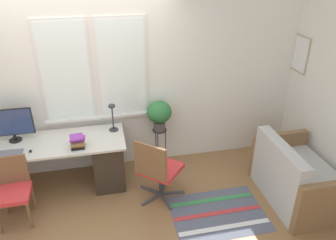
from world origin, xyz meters
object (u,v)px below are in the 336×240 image
Objects in this scene: keyboard at (8,153)px; desk_lamp at (112,113)px; book_stack at (77,142)px; monitor at (12,124)px; office_chair_swivel at (157,169)px; desk_chair_wooden at (13,189)px; plant_stand at (160,135)px; potted_plant at (159,113)px; mouse at (30,151)px; couch_loveseat at (296,179)px.

keyboard is 0.87× the size of desk_lamp.
desk_lamp is 2.01× the size of book_stack.
office_chair_swivel is (1.76, -0.68, -0.49)m from monitor.
monitor is 1.95m from office_chair_swivel.
monitor is 0.85m from desk_chair_wooden.
monitor is 1.99m from plant_stand.
keyboard is 2.02m from potted_plant.
office_chair_swivel reaches higher than keyboard.
desk_chair_wooden is at bearing -121.77° from mouse.
mouse is 0.13× the size of potted_plant.
office_chair_swivel is (1.53, -0.34, -0.26)m from mouse.
plant_stand is at bearing 20.31° from book_stack.
monitor is at bearing 124.64° from mouse.
office_chair_swivel is (0.49, -0.69, -0.50)m from desk_lamp.
desk_chair_wooden is 1.31× the size of plant_stand.
book_stack is 0.45× the size of potted_plant.
monitor is 1.19× the size of potted_plant.
plant_stand is (1.71, 0.42, -0.22)m from mouse.
desk_chair_wooden reaches higher than plant_stand.
desk_lamp reaches higher than plant_stand.
monitor is at bearing 83.88° from keyboard.
keyboard is at bearing -168.47° from plant_stand.
office_chair_swivel reaches higher than mouse.
plant_stand is 0.36m from potted_plant.
keyboard is 0.79× the size of potted_plant.
office_chair_swivel is at bearing -21.08° from monitor.
potted_plant reaches higher than mouse.
desk_chair_wooden is 0.88× the size of office_chair_swivel.
book_stack is 0.91m from desk_chair_wooden.
keyboard is at bearing 100.00° from desk_chair_wooden.
desk_chair_wooden is 1.82× the size of potted_plant.
desk_chair_wooden is at bearing -151.70° from desk_lamp.
plant_stand is at bearing 5.89° from desk_lamp.
mouse is 1.13m from desk_lamp.
mouse is at bearing -161.64° from desk_lamp.
mouse is 0.29× the size of book_stack.
couch_loveseat is (1.76, -0.37, -0.18)m from office_chair_swivel.
office_chair_swivel is at bearing -54.91° from desk_lamp.
desk_lamp is 0.62m from book_stack.
monitor is 0.57× the size of office_chair_swivel.
keyboard reaches higher than plant_stand.
keyboard is at bearing -96.12° from monitor.
desk_chair_wooden is 2.09m from potted_plant.
couch_loveseat reaches higher than keyboard.
office_chair_swivel is 1.49× the size of plant_stand.
couch_loveseat reaches higher than mouse.
office_chair_swivel reaches higher than couch_loveseat.
desk_chair_wooden is at bearing -158.80° from plant_stand.
desk_chair_wooden is (0.03, -0.66, -0.53)m from monitor.
monitor reaches higher than office_chair_swivel.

